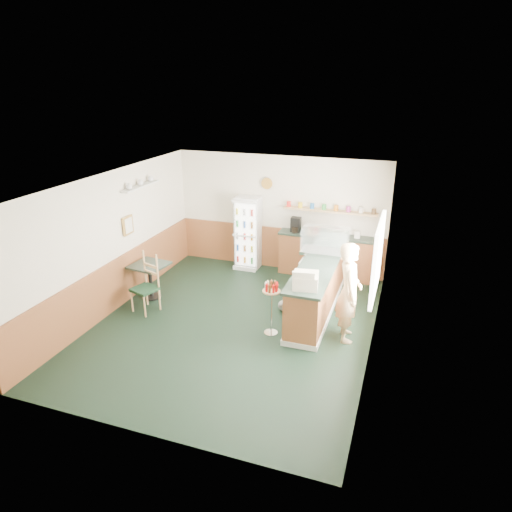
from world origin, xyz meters
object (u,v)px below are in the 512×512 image
at_px(display_case, 325,241).
at_px(cash_register, 306,280).
at_px(drinks_fridge, 248,233).
at_px(shopkeeper, 349,292).
at_px(cafe_chair, 147,280).
at_px(condiment_stand, 271,300).
at_px(cafe_table, 150,274).

relative_size(display_case, cash_register, 2.14).
relative_size(drinks_fridge, shopkeeper, 0.97).
relative_size(display_case, shopkeeper, 0.52).
distance_m(display_case, cash_register, 1.68).
height_order(shopkeeper, cafe_chair, shopkeeper).
xyz_separation_m(drinks_fridge, shopkeeper, (2.75, -2.52, 0.03)).
distance_m(drinks_fridge, cafe_chair, 2.93).
bearing_deg(cash_register, display_case, 80.80).
height_order(drinks_fridge, shopkeeper, shopkeeper).
bearing_deg(drinks_fridge, cafe_chair, -112.91).
distance_m(display_case, cafe_chair, 3.62).
bearing_deg(shopkeeper, display_case, 12.64).
relative_size(condiment_stand, cafe_chair, 0.84).
distance_m(shopkeeper, condiment_stand, 1.35).
xyz_separation_m(display_case, cafe_table, (-3.40, -1.12, -0.74)).
relative_size(cash_register, shopkeeper, 0.24).
relative_size(shopkeeper, condiment_stand, 1.80).
height_order(display_case, cash_register, display_case).
distance_m(cash_register, cafe_chair, 3.23).
bearing_deg(shopkeeper, cafe_table, 72.17).
height_order(cafe_table, cafe_chair, cafe_chair).
bearing_deg(display_case, shopkeeper, -63.51).
height_order(cash_register, condiment_stand, cash_register).
distance_m(condiment_stand, cafe_table, 2.86).
xyz_separation_m(drinks_fridge, condiment_stand, (1.45, -2.80, -0.19)).
xyz_separation_m(display_case, condiment_stand, (-0.60, -1.69, -0.60)).
height_order(drinks_fridge, cash_register, drinks_fridge).
relative_size(drinks_fridge, cash_register, 3.99).
height_order(shopkeeper, condiment_stand, shopkeeper).
xyz_separation_m(cash_register, shopkeeper, (0.70, 0.27, -0.23)).
height_order(display_case, cafe_chair, display_case).
bearing_deg(cafe_chair, shopkeeper, 20.18).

